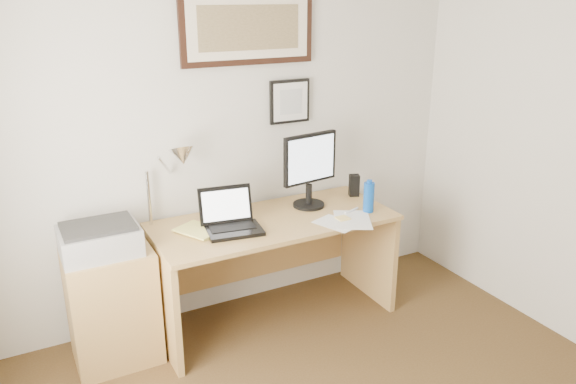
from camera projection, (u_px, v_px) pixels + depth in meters
wall_back at (229, 136)px, 3.77m from camera, size 3.50×0.02×2.50m
side_cabinet at (113, 306)px, 3.40m from camera, size 0.50×0.40×0.73m
water_bottle at (369, 197)px, 3.79m from camera, size 0.07×0.07×0.21m
bottle_cap at (370, 181)px, 3.76m from camera, size 0.04×0.04×0.02m
speaker at (354, 185)px, 4.11m from camera, size 0.09×0.08×0.16m
paper_sheet_a at (336, 223)px, 3.63m from camera, size 0.27×0.32×0.00m
paper_sheet_b at (352, 220)px, 3.68m from camera, size 0.36×0.40×0.00m
sticky_pad at (343, 218)px, 3.70m from camera, size 0.08×0.08×0.01m
marker_pen at (351, 211)px, 3.82m from camera, size 0.14×0.06×0.02m
book at (187, 236)px, 3.42m from camera, size 0.30×0.33×0.02m
desk at (269, 247)px, 3.85m from camera, size 1.60×0.70×0.75m
laptop at (231, 221)px, 3.52m from camera, size 0.37×0.34×0.26m
lcd_monitor at (310, 167)px, 3.83m from camera, size 0.42×0.22×0.52m
printer at (99, 239)px, 3.23m from camera, size 0.44×0.34×0.18m
desk_lamp at (179, 160)px, 3.46m from camera, size 0.29×0.27×0.53m
picture_large at (249, 28)px, 3.58m from camera, size 0.92×0.04×0.47m
picture_small at (290, 101)px, 3.88m from camera, size 0.30×0.03×0.30m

